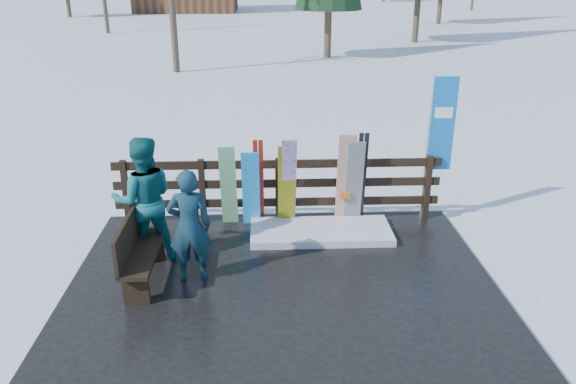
{
  "coord_description": "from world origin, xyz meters",
  "views": [
    {
      "loc": [
        -0.22,
        -6.78,
        4.22
      ],
      "look_at": [
        0.12,
        1.0,
        1.1
      ],
      "focal_mm": 35.0,
      "sensor_mm": 36.0,
      "label": 1
    }
  ],
  "objects_px": {
    "snowboard_2": "(287,186)",
    "snowboard_4": "(354,183)",
    "rental_flag": "(439,130)",
    "snowboard_0": "(251,189)",
    "snowboard_1": "(228,186)",
    "bench": "(138,248)",
    "snowboard_3": "(289,182)",
    "person_front": "(190,226)",
    "person_back": "(144,200)",
    "snowboard_5": "(345,180)"
  },
  "relations": [
    {
      "from": "snowboard_2",
      "to": "rental_flag",
      "type": "xyz_separation_m",
      "value": [
        2.58,
        0.27,
        0.88
      ]
    },
    {
      "from": "snowboard_0",
      "to": "snowboard_1",
      "type": "bearing_deg",
      "value": -180.0
    },
    {
      "from": "person_back",
      "to": "snowboard_3",
      "type": "bearing_deg",
      "value": -166.96
    },
    {
      "from": "snowboard_3",
      "to": "snowboard_4",
      "type": "bearing_deg",
      "value": 0.0
    },
    {
      "from": "bench",
      "to": "snowboard_2",
      "type": "height_order",
      "value": "snowboard_2"
    },
    {
      "from": "bench",
      "to": "snowboard_3",
      "type": "height_order",
      "value": "snowboard_3"
    },
    {
      "from": "snowboard_2",
      "to": "snowboard_4",
      "type": "bearing_deg",
      "value": 0.0
    },
    {
      "from": "bench",
      "to": "person_back",
      "type": "height_order",
      "value": "person_back"
    },
    {
      "from": "person_back",
      "to": "rental_flag",
      "type": "bearing_deg",
      "value": -176.99
    },
    {
      "from": "snowboard_3",
      "to": "person_front",
      "type": "height_order",
      "value": "person_front"
    },
    {
      "from": "person_front",
      "to": "snowboard_0",
      "type": "bearing_deg",
      "value": -119.59
    },
    {
      "from": "snowboard_4",
      "to": "snowboard_0",
      "type": "bearing_deg",
      "value": 180.0
    },
    {
      "from": "snowboard_1",
      "to": "person_front",
      "type": "relative_size",
      "value": 0.93
    },
    {
      "from": "bench",
      "to": "snowboard_4",
      "type": "bearing_deg",
      "value": 27.83
    },
    {
      "from": "snowboard_2",
      "to": "person_front",
      "type": "distance_m",
      "value": 2.22
    },
    {
      "from": "bench",
      "to": "person_back",
      "type": "distance_m",
      "value": 0.82
    },
    {
      "from": "bench",
      "to": "snowboard_0",
      "type": "bearing_deg",
      "value": 48.28
    },
    {
      "from": "rental_flag",
      "to": "person_back",
      "type": "height_order",
      "value": "rental_flag"
    },
    {
      "from": "snowboard_3",
      "to": "rental_flag",
      "type": "xyz_separation_m",
      "value": [
        2.54,
        0.27,
        0.8
      ]
    },
    {
      "from": "bench",
      "to": "snowboard_3",
      "type": "relative_size",
      "value": 0.9
    },
    {
      "from": "snowboard_4",
      "to": "rental_flag",
      "type": "distance_m",
      "value": 1.69
    },
    {
      "from": "snowboard_1",
      "to": "rental_flag",
      "type": "height_order",
      "value": "rental_flag"
    },
    {
      "from": "snowboard_2",
      "to": "bench",
      "type": "bearing_deg",
      "value": -141.06
    },
    {
      "from": "person_front",
      "to": "snowboard_4",
      "type": "bearing_deg",
      "value": -150.39
    },
    {
      "from": "bench",
      "to": "snowboard_1",
      "type": "distance_m",
      "value": 2.11
    },
    {
      "from": "snowboard_0",
      "to": "person_front",
      "type": "xyz_separation_m",
      "value": [
        -0.81,
        -1.71,
        0.14
      ]
    },
    {
      "from": "snowboard_1",
      "to": "snowboard_5",
      "type": "relative_size",
      "value": 0.93
    },
    {
      "from": "snowboard_3",
      "to": "person_front",
      "type": "relative_size",
      "value": 1.01
    },
    {
      "from": "snowboard_1",
      "to": "person_front",
      "type": "xyz_separation_m",
      "value": [
        -0.44,
        -1.71,
        0.08
      ]
    },
    {
      "from": "person_back",
      "to": "bench",
      "type": "bearing_deg",
      "value": 77.56
    },
    {
      "from": "snowboard_0",
      "to": "snowboard_1",
      "type": "relative_size",
      "value": 0.91
    },
    {
      "from": "snowboard_5",
      "to": "person_front",
      "type": "distance_m",
      "value": 2.94
    },
    {
      "from": "bench",
      "to": "snowboard_2",
      "type": "xyz_separation_m",
      "value": [
        2.15,
        1.73,
        0.21
      ]
    },
    {
      "from": "snowboard_4",
      "to": "snowboard_2",
      "type": "bearing_deg",
      "value": 180.0
    },
    {
      "from": "snowboard_0",
      "to": "rental_flag",
      "type": "relative_size",
      "value": 0.54
    },
    {
      "from": "snowboard_4",
      "to": "snowboard_5",
      "type": "bearing_deg",
      "value": -180.0
    },
    {
      "from": "snowboard_0",
      "to": "person_back",
      "type": "xyz_separation_m",
      "value": [
        -1.55,
        -1.05,
        0.27
      ]
    },
    {
      "from": "snowboard_0",
      "to": "person_front",
      "type": "height_order",
      "value": "person_front"
    },
    {
      "from": "snowboard_1",
      "to": "snowboard_2",
      "type": "height_order",
      "value": "snowboard_1"
    },
    {
      "from": "snowboard_1",
      "to": "bench",
      "type": "bearing_deg",
      "value": -124.04
    },
    {
      "from": "snowboard_0",
      "to": "snowboard_4",
      "type": "bearing_deg",
      "value": 0.0
    },
    {
      "from": "person_back",
      "to": "snowboard_2",
      "type": "bearing_deg",
      "value": -166.57
    },
    {
      "from": "snowboard_3",
      "to": "snowboard_5",
      "type": "height_order",
      "value": "snowboard_5"
    },
    {
      "from": "snowboard_3",
      "to": "snowboard_0",
      "type": "bearing_deg",
      "value": 180.0
    },
    {
      "from": "snowboard_4",
      "to": "person_back",
      "type": "height_order",
      "value": "person_back"
    },
    {
      "from": "snowboard_1",
      "to": "rental_flag",
      "type": "relative_size",
      "value": 0.59
    },
    {
      "from": "snowboard_0",
      "to": "snowboard_5",
      "type": "xyz_separation_m",
      "value": [
        1.59,
        -0.0,
        0.13
      ]
    },
    {
      "from": "snowboard_0",
      "to": "person_back",
      "type": "relative_size",
      "value": 0.73
    },
    {
      "from": "snowboard_0",
      "to": "person_front",
      "type": "distance_m",
      "value": 1.9
    },
    {
      "from": "snowboard_3",
      "to": "snowboard_4",
      "type": "relative_size",
      "value": 1.09
    }
  ]
}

